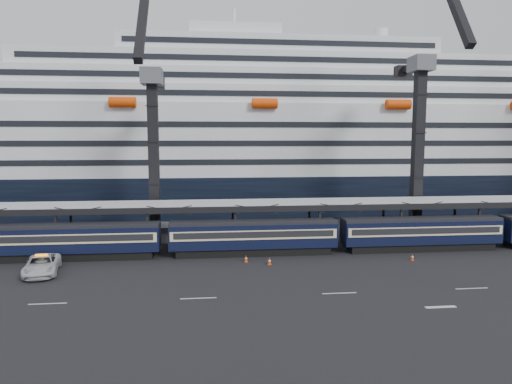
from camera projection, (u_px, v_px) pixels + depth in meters
ground at (348, 278)px, 43.18m from camera, size 260.00×260.00×0.00m
lane_markings at (459, 294)px, 38.86m from camera, size 111.00×4.27×0.02m
train at (282, 235)px, 52.33m from camera, size 133.05×3.00×4.05m
canopy at (314, 203)px, 56.41m from camera, size 130.00×6.25×5.53m
cruise_ship at (271, 144)px, 87.09m from camera, size 214.09×28.84×34.00m
crane_dark_near at (153, 149)px, 58.10m from camera, size 4.50×17.75×35.08m
crane_dark_mid at (420, 138)px, 60.59m from camera, size 4.50×18.24×39.64m
pickup_truck at (42, 265)px, 44.59m from camera, size 4.18×6.93×1.80m
traffic_cone_c at (269, 261)px, 47.95m from camera, size 0.40×0.40×0.79m
traffic_cone_d at (246, 259)px, 48.95m from camera, size 0.39×0.39×0.77m
traffic_cone_e at (412, 257)px, 49.65m from camera, size 0.37×0.37×0.74m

